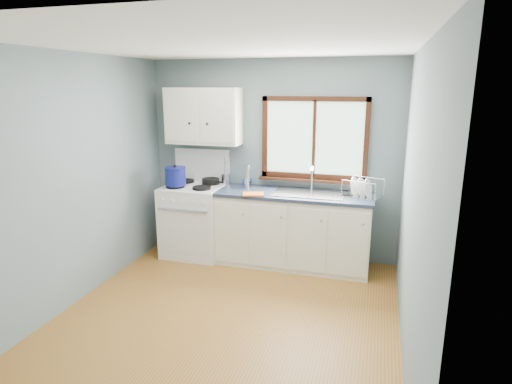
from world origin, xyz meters
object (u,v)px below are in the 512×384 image
(sink, at_px, (309,199))
(thermos, at_px, (247,177))
(skillet, at_px, (211,180))
(dish_rack, at_px, (362,191))
(base_cabinets, at_px, (293,233))
(utensil_crock, at_px, (226,179))
(stockpot, at_px, (175,176))
(gas_range, at_px, (195,218))

(sink, xyz_separation_m, thermos, (-0.80, 0.08, 0.21))
(skillet, bearing_deg, dish_rack, 23.12)
(sink, bearing_deg, thermos, 174.51)
(base_cabinets, bearing_deg, utensil_crock, 168.21)
(dish_rack, bearing_deg, sink, -156.72)
(stockpot, distance_m, dish_rack, 2.28)
(base_cabinets, height_order, sink, sink)
(stockpot, bearing_deg, base_cabinets, 7.18)
(base_cabinets, height_order, utensil_crock, utensil_crock)
(skillet, relative_size, thermos, 1.22)
(sink, distance_m, utensil_crock, 1.15)
(gas_range, relative_size, thermos, 4.69)
(stockpot, xyz_separation_m, thermos, (0.86, 0.26, -0.01))
(gas_range, xyz_separation_m, sink, (1.49, 0.02, 0.37))
(thermos, distance_m, dish_rack, 1.41)
(gas_range, bearing_deg, thermos, 7.86)
(sink, height_order, utensil_crock, utensil_crock)
(dish_rack, bearing_deg, thermos, -162.72)
(gas_range, height_order, dish_rack, gas_range)
(gas_range, bearing_deg, skillet, 34.84)
(skillet, distance_m, thermos, 0.51)
(stockpot, bearing_deg, utensil_crock, 35.76)
(utensil_crock, relative_size, dish_rack, 0.73)
(skillet, bearing_deg, gas_range, -120.36)
(thermos, bearing_deg, gas_range, -172.14)
(gas_range, bearing_deg, utensil_crock, 30.68)
(gas_range, bearing_deg, base_cabinets, 0.82)
(base_cabinets, bearing_deg, thermos, 172.96)
(base_cabinets, bearing_deg, dish_rack, 3.91)
(utensil_crock, height_order, dish_rack, utensil_crock)
(base_cabinets, relative_size, sink, 2.20)
(base_cabinets, relative_size, stockpot, 5.93)
(utensil_crock, bearing_deg, gas_range, -149.32)
(base_cabinets, height_order, skillet, skillet)
(sink, relative_size, dish_rack, 1.68)
(skillet, distance_m, utensil_crock, 0.20)
(gas_range, relative_size, utensil_crock, 3.73)
(stockpot, bearing_deg, thermos, 17.02)
(gas_range, height_order, base_cabinets, gas_range)
(sink, distance_m, skillet, 1.31)
(utensil_crock, bearing_deg, thermos, -20.35)
(sink, bearing_deg, skillet, 175.15)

